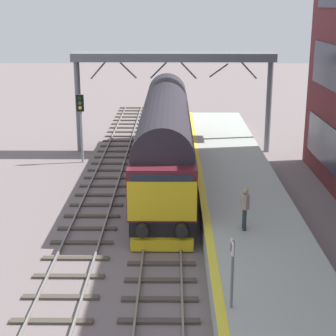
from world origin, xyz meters
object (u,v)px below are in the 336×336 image
at_px(diesel_locomotive, 165,133).
at_px(waiting_passenger, 245,205).
at_px(signal_post_near, 81,119).
at_px(platform_number_sign, 232,264).

height_order(diesel_locomotive, waiting_passenger, diesel_locomotive).
bearing_deg(diesel_locomotive, signal_post_near, 150.54).
xyz_separation_m(signal_post_near, platform_number_sign, (7.09, -18.25, -0.33)).
bearing_deg(waiting_passenger, signal_post_near, 32.36).
bearing_deg(platform_number_sign, diesel_locomotive, 97.56).
relative_size(signal_post_near, platform_number_sign, 2.05).
xyz_separation_m(diesel_locomotive, platform_number_sign, (2.04, -15.40, -0.14)).
xyz_separation_m(platform_number_sign, waiting_passenger, (1.06, 5.59, -0.35)).
height_order(diesel_locomotive, signal_post_near, diesel_locomotive).
distance_m(diesel_locomotive, signal_post_near, 5.80).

